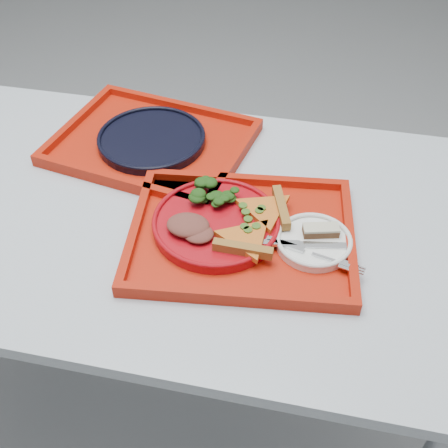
{
  "coord_description": "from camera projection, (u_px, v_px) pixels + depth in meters",
  "views": [
    {
      "loc": [
        0.43,
        -0.85,
        1.57
      ],
      "look_at": [
        0.26,
        -0.05,
        0.78
      ],
      "focal_mm": 45.0,
      "sensor_mm": 36.0,
      "label": 1
    }
  ],
  "objects": [
    {
      "name": "table",
      "position": [
        119.0,
        225.0,
        1.28
      ],
      "size": [
        1.6,
        0.8,
        0.75
      ],
      "color": "#A7B1BC",
      "rests_on": "ground"
    },
    {
      "name": "salad_heap",
      "position": [
        216.0,
        192.0,
        1.17
      ],
      "size": [
        0.09,
        0.08,
        0.04
      ],
      "primitive_type": "ellipsoid",
      "color": "black",
      "rests_on": "dinner_plate"
    },
    {
      "name": "pizza_slice_b",
      "position": [
        265.0,
        208.0,
        1.15
      ],
      "size": [
        0.16,
        0.15,
        0.02
      ],
      "primitive_type": null,
      "rotation": [
        0.0,
        0.0,
        3.46
      ],
      "color": "orange",
      "rests_on": "dinner_plate"
    },
    {
      "name": "tray_main",
      "position": [
        242.0,
        237.0,
        1.14
      ],
      "size": [
        0.49,
        0.4,
        0.01
      ],
      "primitive_type": "cube",
      "rotation": [
        0.0,
        0.0,
        0.12
      ],
      "color": "#AC1B09",
      "rests_on": "table"
    },
    {
      "name": "pizza_slice_a",
      "position": [
        246.0,
        237.0,
        1.09
      ],
      "size": [
        0.12,
        0.13,
        0.02
      ],
      "primitive_type": null,
      "rotation": [
        0.0,
        0.0,
        1.55
      ],
      "color": "orange",
      "rests_on": "dinner_plate"
    },
    {
      "name": "tray_far",
      "position": [
        152.0,
        145.0,
        1.37
      ],
      "size": [
        0.5,
        0.42,
        0.01
      ],
      "primitive_type": "cube",
      "rotation": [
        0.0,
        0.0,
        -0.18
      ],
      "color": "#AC1B09",
      "rests_on": "table"
    },
    {
      "name": "fork",
      "position": [
        311.0,
        253.0,
        1.08
      ],
      "size": [
        0.18,
        0.06,
        0.01
      ],
      "primitive_type": "cube",
      "rotation": [
        0.0,
        0.0,
        -0.24
      ],
      "color": "silver",
      "rests_on": "side_plate"
    },
    {
      "name": "meat_portion",
      "position": [
        188.0,
        225.0,
        1.11
      ],
      "size": [
        0.09,
        0.07,
        0.03
      ],
      "primitive_type": "ellipsoid",
      "color": "brown",
      "rests_on": "dinner_plate"
    },
    {
      "name": "side_plate",
      "position": [
        313.0,
        243.0,
        1.11
      ],
      "size": [
        0.15,
        0.15,
        0.01
      ],
      "primitive_type": "cylinder",
      "color": "white",
      "rests_on": "tray_main"
    },
    {
      "name": "dinner_plate",
      "position": [
        216.0,
        224.0,
        1.15
      ],
      "size": [
        0.26,
        0.26,
        0.02
      ],
      "primitive_type": "cylinder",
      "color": "#A10A12",
      "rests_on": "tray_main"
    },
    {
      "name": "navy_plate",
      "position": [
        152.0,
        140.0,
        1.36
      ],
      "size": [
        0.26,
        0.26,
        0.02
      ],
      "primitive_type": "cylinder",
      "color": "black",
      "rests_on": "tray_far"
    },
    {
      "name": "dessert_bar",
      "position": [
        321.0,
        230.0,
        1.11
      ],
      "size": [
        0.08,
        0.05,
        0.02
      ],
      "rotation": [
        0.0,
        0.0,
        0.26
      ],
      "color": "#50301A",
      "rests_on": "side_plate"
    },
    {
      "name": "knife",
      "position": [
        308.0,
        244.0,
        1.09
      ],
      "size": [
        0.19,
        0.05,
        0.01
      ],
      "primitive_type": "cube",
      "rotation": [
        0.0,
        0.0,
        0.17
      ],
      "color": "silver",
      "rests_on": "side_plate"
    },
    {
      "name": "ground",
      "position": [
        147.0,
        381.0,
        1.75
      ],
      "size": [
        10.0,
        10.0,
        0.0
      ],
      "primitive_type": "plane",
      "color": "gray",
      "rests_on": "ground"
    }
  ]
}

